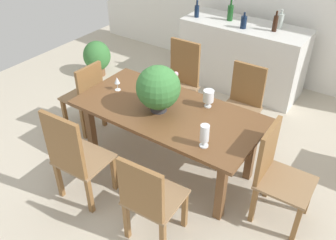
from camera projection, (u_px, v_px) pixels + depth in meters
ground_plane at (169, 164)px, 4.05m from camera, size 7.04×7.04×0.00m
dining_table at (168, 117)px, 3.67m from camera, size 1.89×0.93×0.73m
chair_head_end at (86, 95)px, 4.30m from camera, size 0.43×0.41×0.90m
chair_foot_end at (276, 171)px, 3.19m from camera, size 0.48×0.46×0.96m
chair_near_right at (149, 198)px, 2.94m from camera, size 0.47×0.47×0.93m
chair_far_left at (181, 79)px, 4.53m from camera, size 0.45×0.46×1.02m
chair_far_right at (242, 102)px, 4.14m from camera, size 0.43×0.47×0.94m
chair_near_left at (74, 155)px, 3.30m from camera, size 0.49×0.46×1.03m
flower_centerpiece at (158, 88)px, 3.47m from camera, size 0.43×0.43×0.48m
crystal_vase_left at (208, 97)px, 3.60m from camera, size 0.11×0.11×0.19m
crystal_vase_center_near at (205, 134)px, 3.07m from camera, size 0.08×0.08×0.22m
wine_glass at (117, 81)px, 3.88m from camera, size 0.06×0.06×0.15m
kitchen_counter at (242, 57)px, 5.22m from camera, size 1.74×0.67×0.96m
wine_bottle_clear at (197, 11)px, 5.13m from camera, size 0.07×0.07×0.24m
wine_bottle_tall at (280, 21)px, 4.76m from camera, size 0.08×0.08×0.25m
wine_bottle_dark at (230, 13)px, 5.01m from camera, size 0.08×0.08×0.29m
wine_bottle_amber at (275, 23)px, 4.67m from camera, size 0.06×0.06×0.27m
wine_bottle_green at (244, 22)px, 4.77m from camera, size 0.08×0.08×0.21m
potted_plant_floor at (97, 57)px, 5.61m from camera, size 0.42×0.42×0.56m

